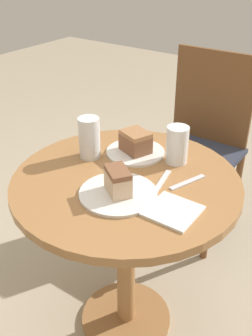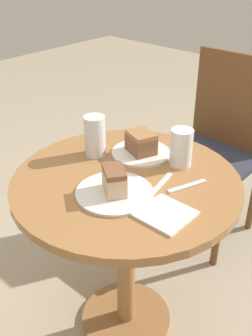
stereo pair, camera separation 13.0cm
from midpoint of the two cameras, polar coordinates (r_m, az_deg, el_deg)
name	(u,v)px [view 1 (the left image)]	position (r m, az deg, el deg)	size (l,w,h in m)	color
ground_plane	(126,319)	(1.81, -2.21, -21.14)	(8.00, 8.00, 0.00)	tan
table	(126,216)	(1.41, -2.66, -7.02)	(0.78, 0.78, 0.71)	#9E6B3D
chair	(199,141)	(2.08, 8.73, 3.80)	(0.46, 0.43, 0.94)	brown
plate_near	(118,193)	(1.24, -4.17, -3.78)	(0.25, 0.25, 0.01)	silver
plate_far	(135,152)	(1.47, -1.16, 2.25)	(0.22, 0.22, 0.01)	silver
cake_slice_near	(118,181)	(1.21, -4.25, -1.99)	(0.12, 0.11, 0.08)	beige
cake_slice_far	(136,142)	(1.45, -1.17, 3.79)	(0.13, 0.12, 0.08)	brown
glass_lemonade	(89,140)	(1.44, -7.92, 3.97)	(0.08, 0.08, 0.15)	beige
glass_water	(177,147)	(1.40, 4.77, 2.98)	(0.08, 0.08, 0.14)	silver
napkin_stack	(173,211)	(1.17, 3.63, -6.35)	(0.15, 0.15, 0.01)	white
fork	(160,184)	(1.29, 2.14, -2.37)	(0.06, 0.18, 0.00)	silver
spoon	(188,182)	(1.30, 6.13, -2.14)	(0.07, 0.14, 0.00)	silver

